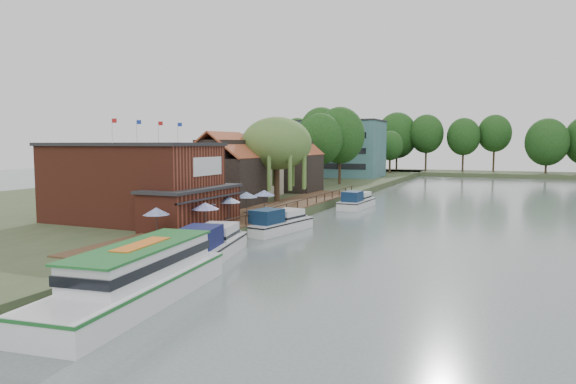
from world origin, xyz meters
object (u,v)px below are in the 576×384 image
at_px(willow, 277,160).
at_px(umbrella_4, 247,204).
at_px(tour_boat, 135,275).
at_px(umbrella_2, 205,212).
at_px(umbrella_0, 157,223).
at_px(cruiser_2, 357,199).
at_px(swan, 183,261).
at_px(umbrella_1, 205,217).
at_px(pub, 149,183).
at_px(cottage_a, 224,169).
at_px(cottage_b, 242,165).
at_px(umbrella_5, 264,202).
at_px(cottage_c, 294,163).
at_px(umbrella_3, 229,210).
at_px(hotel_block, 325,148).
at_px(cruiser_1, 278,220).
at_px(cruiser_0, 210,240).

bearing_deg(willow, umbrella_4, -78.36).
bearing_deg(willow, tour_boat, -76.60).
xyz_separation_m(umbrella_2, umbrella_4, (0.49, 6.80, 0.00)).
height_order(willow, umbrella_0, willow).
bearing_deg(cruiser_2, swan, -91.69).
bearing_deg(umbrella_0, umbrella_1, 69.08).
distance_m(pub, umbrella_1, 8.23).
bearing_deg(umbrella_4, cottage_a, 131.70).
xyz_separation_m(cottage_b, umbrella_5, (10.97, -15.73, -2.96)).
height_order(cottage_c, umbrella_2, cottage_c).
distance_m(pub, umbrella_4, 9.59).
distance_m(umbrella_1, umbrella_3, 4.95).
relative_size(hotel_block, umbrella_1, 10.69).
xyz_separation_m(pub, umbrella_4, (6.19, 6.93, -2.36)).
bearing_deg(umbrella_4, swan, -77.99).
height_order(pub, umbrella_1, pub).
xyz_separation_m(pub, cruiser_1, (10.16, 5.61, -3.51)).
bearing_deg(umbrella_3, umbrella_2, -116.50).
bearing_deg(pub, tour_boat, -53.89).
distance_m(cottage_c, tour_boat, 52.42).
relative_size(pub, cottage_c, 2.35).
relative_size(umbrella_5, swan, 5.40).
bearing_deg(swan, umbrella_0, 151.83).
height_order(cottage_a, swan, cottage_a).
distance_m(cottage_b, umbrella_2, 26.86).
relative_size(hotel_block, cottage_a, 2.95).
distance_m(hotel_block, cruiser_0, 79.35).
bearing_deg(umbrella_5, umbrella_2, -97.88).
bearing_deg(hotel_block, swan, -77.60).
height_order(umbrella_1, umbrella_4, same).
bearing_deg(umbrella_5, umbrella_0, -93.93).
distance_m(hotel_block, umbrella_5, 63.71).
bearing_deg(cruiser_1, umbrella_3, -125.49).
relative_size(pub, umbrella_0, 8.42).
distance_m(umbrella_3, cruiser_0, 9.08).
distance_m(cottage_c, umbrella_0, 41.21).
bearing_deg(umbrella_5, pub, -126.95).
height_order(umbrella_1, umbrella_3, same).
distance_m(umbrella_5, cruiser_1, 4.99).
height_order(pub, umbrella_5, pub).
distance_m(cottage_a, umbrella_4, 11.21).
height_order(cottage_a, umbrella_2, cottage_a).
bearing_deg(umbrella_4, umbrella_1, -82.38).
relative_size(cottage_b, cottage_c, 1.13).
relative_size(cottage_a, umbrella_3, 3.62).
height_order(cottage_b, umbrella_5, cottage_b).
height_order(umbrella_0, swan, umbrella_0).
distance_m(pub, umbrella_0, 9.21).
relative_size(tour_boat, swan, 31.28).
bearing_deg(umbrella_0, cottage_b, 107.31).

